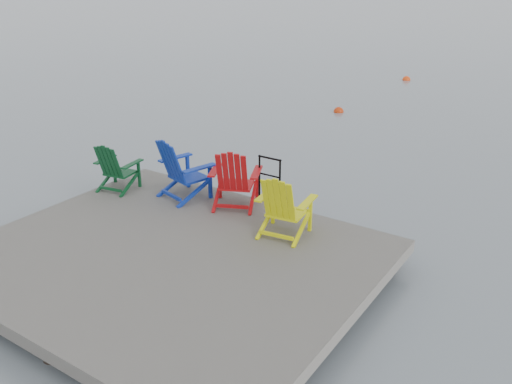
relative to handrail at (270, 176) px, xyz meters
The scene contains 9 objects.
ground 2.67m from the handrail, 95.83° to the right, with size 400.00×400.00×0.00m, color slate.
dock 2.56m from the handrail, 95.83° to the right, with size 6.00×5.00×1.40m.
handrail is the anchor object (origin of this frame).
chair_green 3.04m from the handrail, 158.48° to the right, with size 0.85×0.80×0.96m.
chair_blue 1.66m from the handrail, 155.52° to the right, with size 1.08×1.02×1.16m.
chair_red 0.65m from the handrail, 132.22° to the right, with size 1.10×1.05×1.12m.
chair_yellow 1.32m from the handrail, 47.89° to the right, with size 0.93×0.87×1.07m.
buoy_a 9.24m from the handrail, 107.63° to the left, with size 0.35×0.35×0.35m, color red.
buoy_b 15.80m from the handrail, 100.23° to the left, with size 0.35×0.35×0.35m, color #F8430E.
Camera 1 is at (5.17, -5.34, 4.56)m, focal length 38.00 mm.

